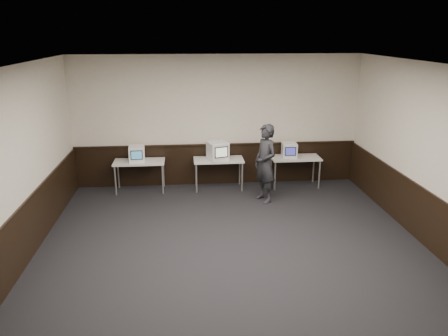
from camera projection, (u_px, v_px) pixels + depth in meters
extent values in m
plane|color=black|center=(236.00, 261.00, 7.36)|extent=(8.00, 8.00, 0.00)
plane|color=white|center=(238.00, 67.00, 6.40)|extent=(8.00, 8.00, 0.00)
plane|color=beige|center=(217.00, 121.00, 10.68)|extent=(7.00, 0.00, 7.00)
plane|color=beige|center=(6.00, 178.00, 6.57)|extent=(0.00, 8.00, 8.00)
plane|color=beige|center=(447.00, 165.00, 7.19)|extent=(0.00, 8.00, 8.00)
cube|color=black|center=(217.00, 164.00, 10.99)|extent=(6.98, 0.04, 1.00)
cube|color=black|center=(18.00, 243.00, 6.91)|extent=(0.04, 7.98, 1.00)
cube|color=black|center=(436.00, 226.00, 7.52)|extent=(0.04, 7.98, 1.00)
cube|color=black|center=(217.00, 145.00, 10.82)|extent=(6.98, 0.06, 0.04)
cube|color=silver|center=(139.00, 162.00, 10.40)|extent=(1.20, 0.60, 0.04)
cylinder|color=#999999|center=(115.00, 181.00, 10.22)|extent=(0.04, 0.04, 0.71)
cylinder|color=#999999|center=(163.00, 179.00, 10.32)|extent=(0.04, 0.04, 0.71)
cylinder|color=#999999|center=(118.00, 174.00, 10.70)|extent=(0.04, 0.04, 0.71)
cylinder|color=#999999|center=(164.00, 173.00, 10.79)|extent=(0.04, 0.04, 0.71)
cube|color=silver|center=(219.00, 160.00, 10.56)|extent=(1.20, 0.60, 0.04)
cylinder|color=#999999|center=(196.00, 178.00, 10.39)|extent=(0.04, 0.04, 0.71)
cylinder|color=#999999|center=(242.00, 177.00, 10.48)|extent=(0.04, 0.04, 0.71)
cylinder|color=#999999|center=(196.00, 172.00, 10.86)|extent=(0.04, 0.04, 0.71)
cylinder|color=#999999|center=(240.00, 171.00, 10.96)|extent=(0.04, 0.04, 0.71)
cube|color=silver|center=(295.00, 158.00, 10.73)|extent=(1.20, 0.60, 0.04)
cylinder|color=#999999|center=(275.00, 176.00, 10.55)|extent=(0.04, 0.04, 0.71)
cylinder|color=#999999|center=(319.00, 175.00, 10.65)|extent=(0.04, 0.04, 0.71)
cylinder|color=#999999|center=(271.00, 170.00, 11.03)|extent=(0.04, 0.04, 0.71)
cylinder|color=#999999|center=(313.00, 169.00, 11.13)|extent=(0.04, 0.04, 0.71)
cube|color=white|center=(137.00, 154.00, 10.33)|extent=(0.39, 0.41, 0.37)
cube|color=black|center=(137.00, 155.00, 10.14)|extent=(0.28, 0.03, 0.22)
cube|color=teal|center=(137.00, 155.00, 10.13)|extent=(0.24, 0.02, 0.18)
cube|color=white|center=(218.00, 151.00, 10.45)|extent=(0.56, 0.57, 0.44)
cube|color=black|center=(221.00, 152.00, 10.23)|extent=(0.32, 0.11, 0.26)
cube|color=silver|center=(222.00, 152.00, 10.23)|extent=(0.27, 0.09, 0.22)
cube|color=white|center=(289.00, 150.00, 10.67)|extent=(0.39, 0.40, 0.36)
cube|color=black|center=(291.00, 151.00, 10.48)|extent=(0.27, 0.04, 0.21)
cube|color=#3739A4|center=(291.00, 151.00, 10.47)|extent=(0.23, 0.02, 0.18)
imported|color=#222327|center=(265.00, 163.00, 9.72)|extent=(0.65, 0.77, 1.78)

